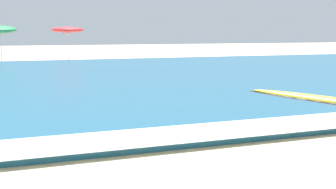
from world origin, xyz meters
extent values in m
cube|color=white|center=(0.00, 5.54, 0.15)|extent=(120.00, 1.59, 0.01)
cylinder|color=beige|center=(3.28, 35.22, 1.04)|extent=(0.05, 0.05, 2.07)
ellipsoid|color=#23844C|center=(3.28, 35.22, 2.15)|extent=(2.14, 2.17, 0.68)
cylinder|color=beige|center=(7.97, 35.59, 1.04)|extent=(0.05, 0.05, 2.08)
ellipsoid|color=red|center=(7.97, 35.59, 2.14)|extent=(2.30, 2.31, 0.47)
camera|label=1|loc=(-3.03, -3.13, 1.94)|focal=59.27mm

